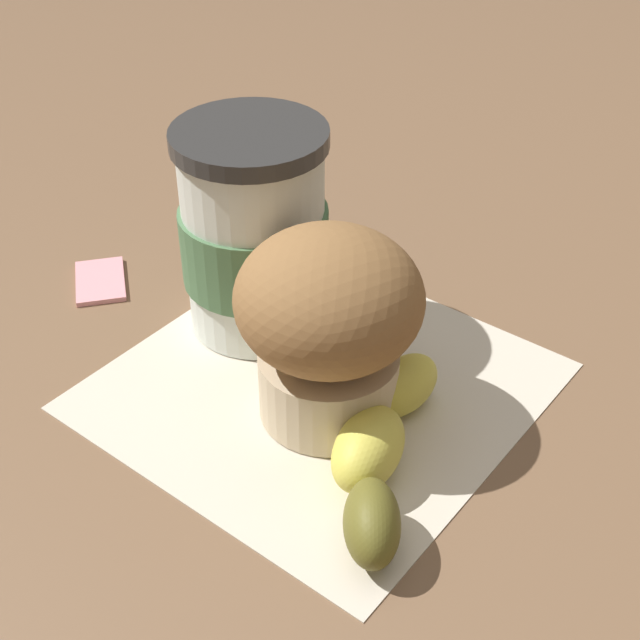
{
  "coord_description": "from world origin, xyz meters",
  "views": [
    {
      "loc": [
        0.16,
        -0.36,
        0.34
      ],
      "look_at": [
        0.0,
        0.0,
        0.05
      ],
      "focal_mm": 50.0,
      "sensor_mm": 36.0,
      "label": 1
    }
  ],
  "objects": [
    {
      "name": "coffee_cup",
      "position": [
        -0.06,
        0.04,
        0.06
      ],
      "size": [
        0.09,
        0.09,
        0.13
      ],
      "color": "silver",
      "rests_on": "paper_napkin"
    },
    {
      "name": "muffin",
      "position": [
        0.01,
        -0.02,
        0.06
      ],
      "size": [
        0.1,
        0.1,
        0.11
      ],
      "color": "beige",
      "rests_on": "paper_napkin"
    },
    {
      "name": "sugar_packet",
      "position": [
        -0.18,
        0.04,
        0.0
      ],
      "size": [
        0.06,
        0.06,
        0.01
      ],
      "primitive_type": "cube",
      "rotation": [
        0.0,
        0.0,
        2.21
      ],
      "color": "pink",
      "rests_on": "ground_plane"
    },
    {
      "name": "ground_plane",
      "position": [
        0.0,
        0.0,
        0.0
      ],
      "size": [
        3.0,
        3.0,
        0.0
      ],
      "primitive_type": "plane",
      "color": "brown"
    },
    {
      "name": "paper_napkin",
      "position": [
        0.0,
        0.0,
        0.0
      ],
      "size": [
        0.27,
        0.27,
        0.0
      ],
      "primitive_type": "cube",
      "rotation": [
        0.0,
        0.0,
        -0.25
      ],
      "color": "beige",
      "rests_on": "ground_plane"
    },
    {
      "name": "banana",
      "position": [
        0.06,
        -0.05,
        0.02
      ],
      "size": [
        0.06,
        0.15,
        0.03
      ],
      "color": "#D6CC4C",
      "rests_on": "paper_napkin"
    }
  ]
}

